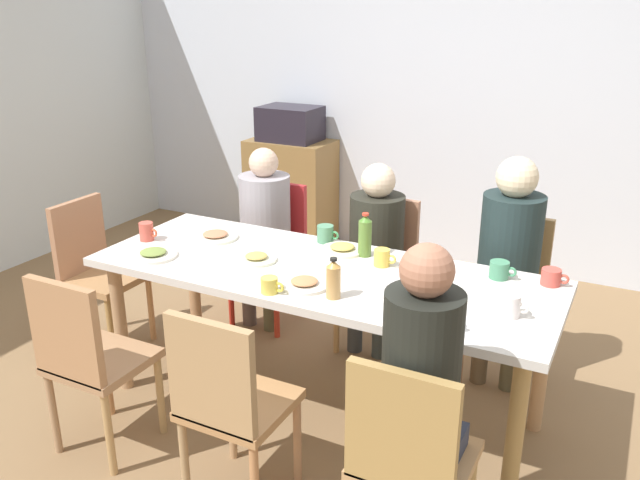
% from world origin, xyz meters
% --- Properties ---
extents(ground_plane, '(7.30, 7.30, 0.00)m').
position_xyz_m(ground_plane, '(0.00, 0.00, 0.00)').
color(ground_plane, olive).
extents(wall_back, '(6.33, 0.12, 2.60)m').
position_xyz_m(wall_back, '(0.00, 2.40, 1.30)').
color(wall_back, silver).
rests_on(wall_back, ground_plane).
extents(dining_table, '(2.26, 0.83, 0.77)m').
position_xyz_m(dining_table, '(0.00, 0.00, 0.69)').
color(dining_table, silver).
rests_on(dining_table, ground_plane).
extents(chair_0, '(0.40, 0.40, 0.90)m').
position_xyz_m(chair_0, '(0.75, -0.80, 0.51)').
color(chair_0, tan).
rests_on(chair_0, ground_plane).
extents(person_0, '(0.30, 0.30, 1.27)m').
position_xyz_m(person_0, '(0.75, -0.70, 0.74)').
color(person_0, '#2F3344').
rests_on(person_0, ground_plane).
extents(chair_1, '(0.40, 0.40, 0.90)m').
position_xyz_m(chair_1, '(-0.75, 0.80, 0.51)').
color(chair_1, red).
rests_on(chair_1, ground_plane).
extents(person_1, '(0.32, 0.32, 1.16)m').
position_xyz_m(person_1, '(-0.75, 0.71, 0.70)').
color(person_1, brown).
rests_on(person_1, ground_plane).
extents(chair_2, '(0.40, 0.40, 0.90)m').
position_xyz_m(chair_2, '(0.75, 0.80, 0.51)').
color(chair_2, '#A67B4B').
rests_on(chair_2, ground_plane).
extents(person_2, '(0.32, 0.32, 1.26)m').
position_xyz_m(person_2, '(0.75, 0.71, 0.76)').
color(person_2, brown).
rests_on(person_2, ground_plane).
extents(chair_3, '(0.40, 0.40, 0.90)m').
position_xyz_m(chair_3, '(0.00, -0.80, 0.51)').
color(chair_3, '#AD7C4C').
rests_on(chair_3, ground_plane).
extents(chair_4, '(0.40, 0.40, 0.90)m').
position_xyz_m(chair_4, '(-1.51, 0.00, 0.51)').
color(chair_4, '#AC7D4F').
rests_on(chair_4, ground_plane).
extents(chair_5, '(0.40, 0.40, 0.90)m').
position_xyz_m(chair_5, '(-0.75, -0.80, 0.51)').
color(chair_5, '#A57A54').
rests_on(chair_5, ground_plane).
extents(chair_6, '(0.40, 0.40, 0.90)m').
position_xyz_m(chair_6, '(0.00, 0.80, 0.51)').
color(chair_6, '#AB7551').
rests_on(chair_6, ground_plane).
extents(person_6, '(0.32, 0.32, 1.14)m').
position_xyz_m(person_6, '(-0.00, 0.71, 0.69)').
color(person_6, '#374142').
rests_on(person_6, ground_plane).
extents(plate_0, '(0.20, 0.20, 0.04)m').
position_xyz_m(plate_0, '(-0.33, -0.05, 0.79)').
color(plate_0, silver).
rests_on(plate_0, dining_table).
extents(plate_1, '(0.23, 0.23, 0.04)m').
position_xyz_m(plate_1, '(-0.01, 0.27, 0.79)').
color(plate_1, '#EAE8C8').
rests_on(plate_1, dining_table).
extents(plate_2, '(0.21, 0.21, 0.04)m').
position_xyz_m(plate_2, '(0.45, -0.08, 0.79)').
color(plate_2, silver).
rests_on(plate_2, dining_table).
extents(plate_3, '(0.25, 0.25, 0.04)m').
position_xyz_m(plate_3, '(-0.71, 0.13, 0.79)').
color(plate_3, silver).
rests_on(plate_3, dining_table).
extents(plate_4, '(0.24, 0.24, 0.04)m').
position_xyz_m(plate_4, '(-0.82, -0.24, 0.79)').
color(plate_4, silver).
rests_on(plate_4, dining_table).
extents(plate_5, '(0.23, 0.23, 0.04)m').
position_xyz_m(plate_5, '(0.03, -0.21, 0.79)').
color(plate_5, silver).
rests_on(plate_5, dining_table).
extents(cup_0, '(0.12, 0.09, 0.09)m').
position_xyz_m(cup_0, '(-0.15, 0.35, 0.82)').
color(cup_0, '#518B67').
rests_on(cup_0, dining_table).
extents(cup_1, '(0.13, 0.09, 0.08)m').
position_xyz_m(cup_1, '(0.79, 0.29, 0.81)').
color(cup_1, '#468A65').
rests_on(cup_1, dining_table).
extents(cup_2, '(0.11, 0.08, 0.08)m').
position_xyz_m(cup_2, '(0.25, 0.18, 0.82)').
color(cup_2, '#EAC34A').
rests_on(cup_2, dining_table).
extents(cup_3, '(0.12, 0.09, 0.08)m').
position_xyz_m(cup_3, '(1.02, 0.32, 0.81)').
color(cup_3, '#D14E43').
rests_on(cup_3, dining_table).
extents(cup_4, '(0.12, 0.09, 0.08)m').
position_xyz_m(cup_4, '(0.72, -0.32, 0.82)').
color(cup_4, '#3A609F').
rests_on(cup_4, dining_table).
extents(cup_5, '(0.11, 0.08, 0.07)m').
position_xyz_m(cup_5, '(-0.07, -0.34, 0.81)').
color(cup_5, '#E3CC52').
rests_on(cup_5, dining_table).
extents(cup_6, '(0.12, 0.08, 0.10)m').
position_xyz_m(cup_6, '(0.92, -0.09, 0.82)').
color(cup_6, white).
rests_on(cup_6, dining_table).
extents(cup_7, '(0.11, 0.08, 0.10)m').
position_xyz_m(cup_7, '(-1.02, -0.06, 0.82)').
color(cup_7, '#CA5244').
rests_on(cup_7, dining_table).
extents(bottle_0, '(0.07, 0.07, 0.23)m').
position_xyz_m(bottle_0, '(0.12, 0.26, 0.88)').
color(bottle_0, '#557A30').
rests_on(bottle_0, dining_table).
extents(bottle_1, '(0.06, 0.06, 0.19)m').
position_xyz_m(bottle_1, '(0.20, -0.26, 0.86)').
color(bottle_1, tan).
rests_on(bottle_1, dining_table).
extents(side_cabinet, '(0.70, 0.44, 0.90)m').
position_xyz_m(side_cabinet, '(-1.35, 2.10, 0.45)').
color(side_cabinet, olive).
rests_on(side_cabinet, ground_plane).
extents(microwave, '(0.48, 0.36, 0.28)m').
position_xyz_m(microwave, '(-1.35, 2.10, 1.04)').
color(microwave, '#231E29').
rests_on(microwave, side_cabinet).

